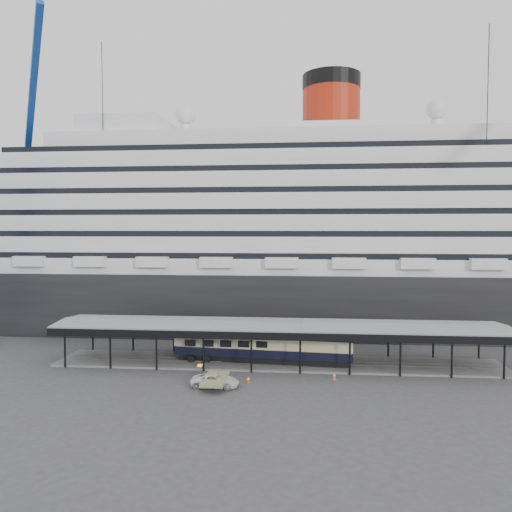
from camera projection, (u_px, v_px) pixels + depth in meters
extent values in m
plane|color=#38383B|center=(275.00, 375.00, 58.18)|extent=(200.00, 200.00, 0.00)
cube|color=black|center=(285.00, 296.00, 89.74)|extent=(130.00, 30.00, 10.00)
cylinder|color=#A0210C|center=(331.00, 113.00, 87.30)|extent=(10.00, 10.00, 9.00)
cylinder|color=black|center=(331.00, 83.00, 87.02)|extent=(10.10, 10.10, 2.50)
sphere|color=silver|center=(185.00, 115.00, 89.69)|extent=(3.60, 3.60, 3.60)
sphere|color=silver|center=(437.00, 109.00, 85.62)|extent=(3.60, 3.60, 3.60)
cube|color=slate|center=(277.00, 363.00, 63.14)|extent=(56.00, 8.00, 0.24)
cube|color=slate|center=(277.00, 363.00, 62.42)|extent=(54.00, 0.08, 0.10)
cube|color=slate|center=(278.00, 360.00, 63.85)|extent=(54.00, 0.08, 0.10)
cube|color=black|center=(276.00, 336.00, 58.44)|extent=(56.00, 0.18, 0.90)
cube|color=black|center=(279.00, 322.00, 67.39)|extent=(56.00, 0.18, 0.90)
cube|color=slate|center=(277.00, 323.00, 62.88)|extent=(56.00, 9.00, 0.24)
cube|color=#1649AA|center=(33.00, 83.00, 75.40)|extent=(12.92, 17.86, 16.80)
cylinder|color=black|center=(104.00, 189.00, 81.28)|extent=(0.12, 0.12, 47.21)
cylinder|color=black|center=(486.00, 185.00, 74.27)|extent=(0.12, 0.12, 47.21)
imported|color=white|center=(215.00, 381.00, 53.65)|extent=(5.16, 2.40, 1.43)
cube|color=black|center=(263.00, 359.00, 63.29)|extent=(21.63, 4.42, 0.72)
cube|color=black|center=(263.00, 351.00, 63.25)|extent=(22.69, 4.93, 1.13)
cube|color=beige|center=(263.00, 342.00, 63.18)|extent=(22.69, 4.96, 1.33)
cube|color=black|center=(263.00, 335.00, 63.14)|extent=(22.69, 4.93, 0.41)
cube|color=#DB560C|center=(249.00, 383.00, 55.17)|extent=(0.45, 0.45, 0.03)
cone|color=#DB560C|center=(249.00, 379.00, 55.15)|extent=(0.38, 0.38, 0.77)
cylinder|color=white|center=(249.00, 379.00, 55.15)|extent=(0.25, 0.25, 0.15)
cube|color=#D63F0B|center=(248.00, 383.00, 54.97)|extent=(0.47, 0.47, 0.03)
cone|color=#D63F0B|center=(248.00, 380.00, 54.95)|extent=(0.40, 0.40, 0.82)
cylinder|color=white|center=(248.00, 379.00, 54.94)|extent=(0.26, 0.26, 0.16)
cube|color=#FC530E|center=(334.00, 379.00, 56.44)|extent=(0.55, 0.55, 0.03)
cone|color=#FC530E|center=(334.00, 376.00, 56.41)|extent=(0.46, 0.46, 0.80)
cylinder|color=white|center=(334.00, 375.00, 56.41)|extent=(0.25, 0.25, 0.16)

